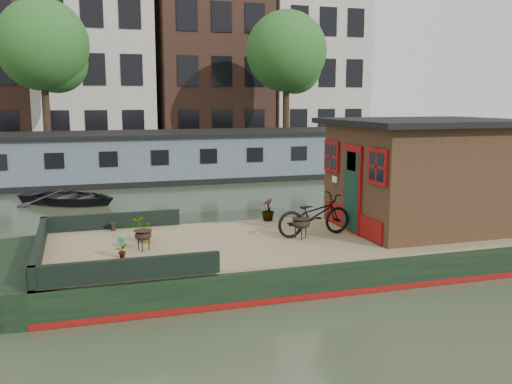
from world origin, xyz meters
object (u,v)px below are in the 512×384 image
object	(u,v)px
brazier_rear	(143,240)
dinghy	(69,193)
cabin	(424,173)
bicycle	(314,215)
potted_plant_a	(122,247)
brazier_front	(301,228)

from	to	relation	value
brazier_rear	dinghy	distance (m)	9.48
cabin	dinghy	world-z (taller)	cabin
bicycle	brazier_rear	xyz separation A→B (m)	(-3.59, -0.14, -0.25)
bicycle	brazier_rear	world-z (taller)	bicycle
bicycle	dinghy	size ratio (longest dim) A/B	0.49
cabin	bicycle	xyz separation A→B (m)	(-2.65, -0.02, -0.78)
brazier_rear	dinghy	xyz separation A→B (m)	(-1.45, 9.36, -0.49)
bicycle	brazier_rear	distance (m)	3.60
potted_plant_a	dinghy	world-z (taller)	potted_plant_a
brazier_front	brazier_rear	bearing A→B (deg)	179.57
bicycle	brazier_front	xyz separation A→B (m)	(-0.36, -0.16, -0.23)
brazier_rear	dinghy	bearing A→B (deg)	98.82
bicycle	potted_plant_a	bearing A→B (deg)	91.93
bicycle	brazier_front	distance (m)	0.46
cabin	brazier_rear	distance (m)	6.33
bicycle	dinghy	distance (m)	10.53
dinghy	brazier_front	bearing A→B (deg)	-119.33
brazier_rear	bicycle	bearing A→B (deg)	2.25
bicycle	dinghy	xyz separation A→B (m)	(-5.04, 9.22, -0.74)
potted_plant_a	bicycle	bearing A→B (deg)	8.16
bicycle	cabin	bearing A→B (deg)	-95.70
potted_plant_a	brazier_rear	world-z (taller)	potted_plant_a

